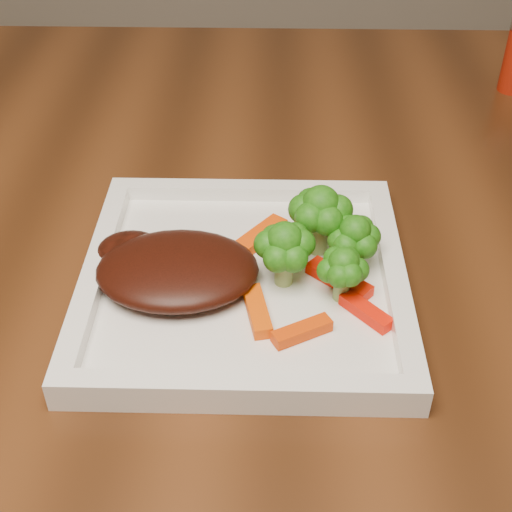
{
  "coord_description": "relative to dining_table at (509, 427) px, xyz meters",
  "views": [
    {
      "loc": [
        -0.5,
        -0.42,
        1.15
      ],
      "look_at": [
        -0.51,
        0.04,
        0.79
      ],
      "focal_mm": 50.0,
      "sensor_mm": 36.0,
      "label": 1
    }
  ],
  "objects": [
    {
      "name": "steak",
      "position": [
        -0.4,
        -0.16,
        0.4
      ],
      "size": [
        0.14,
        0.11,
        0.03
      ],
      "primitive_type": "ellipsoid",
      "rotation": [
        0.0,
        0.0,
        0.02
      ],
      "color": "#390F08",
      "rests_on": "plate"
    },
    {
      "name": "carrot_1",
      "position": [
        -0.25,
        -0.2,
        0.39
      ],
      "size": [
        0.04,
        0.04,
        0.01
      ],
      "primitive_type": "cube",
      "rotation": [
        0.0,
        0.0,
        -0.84
      ],
      "color": "red",
      "rests_on": "plate"
    },
    {
      "name": "broccoli_2",
      "position": [
        -0.27,
        -0.18,
        0.42
      ],
      "size": [
        0.05,
        0.05,
        0.06
      ],
      "primitive_type": null,
      "rotation": [
        0.0,
        0.0,
        -0.03
      ],
      "color": "#127112",
      "rests_on": "plate"
    },
    {
      "name": "broccoli_3",
      "position": [
        -0.31,
        -0.16,
        0.42
      ],
      "size": [
        0.06,
        0.06,
        0.06
      ],
      "primitive_type": null,
      "rotation": [
        0.0,
        0.0,
        0.17
      ],
      "color": "#265D0F",
      "rests_on": "plate"
    },
    {
      "name": "carrot_5",
      "position": [
        -0.27,
        -0.16,
        0.39
      ],
      "size": [
        0.06,
        0.05,
        0.01
      ],
      "primitive_type": "cube",
      "rotation": [
        0.0,
        0.0,
        -0.73
      ],
      "color": "red",
      "rests_on": "plate"
    },
    {
      "name": "carrot_0",
      "position": [
        -0.3,
        -0.22,
        0.39
      ],
      "size": [
        0.05,
        0.03,
        0.01
      ],
      "primitive_type": "cube",
      "rotation": [
        0.0,
        0.0,
        0.5
      ],
      "color": "#D73903",
      "rests_on": "plate"
    },
    {
      "name": "plate",
      "position": [
        -0.35,
        -0.16,
        0.38
      ],
      "size": [
        0.27,
        0.27,
        0.01
      ],
      "primitive_type": "cube",
      "color": "white",
      "rests_on": "dining_table"
    },
    {
      "name": "carrot_2",
      "position": [
        -0.34,
        -0.2,
        0.39
      ],
      "size": [
        0.03,
        0.06,
        0.01
      ],
      "primitive_type": "cube",
      "rotation": [
        0.0,
        0.0,
        1.78
      ],
      "color": "#E94B03",
      "rests_on": "plate"
    },
    {
      "name": "dining_table",
      "position": [
        0.0,
        0.0,
        0.0
      ],
      "size": [
        1.6,
        0.9,
        0.75
      ],
      "primitive_type": null,
      "color": "#4F2812",
      "rests_on": "floor"
    },
    {
      "name": "carrot_4",
      "position": [
        -0.34,
        -0.1,
        0.39
      ],
      "size": [
        0.05,
        0.06,
        0.01
      ],
      "primitive_type": "cube",
      "rotation": [
        0.0,
        0.0,
        0.91
      ],
      "color": "#EE4303",
      "rests_on": "plate"
    },
    {
      "name": "broccoli_1",
      "position": [
        -0.26,
        -0.14,
        0.42
      ],
      "size": [
        0.07,
        0.07,
        0.06
      ],
      "primitive_type": null,
      "rotation": [
        0.0,
        0.0,
        0.39
      ],
      "color": "#2C6911",
      "rests_on": "plate"
    },
    {
      "name": "broccoli_0",
      "position": [
        -0.28,
        -0.11,
        0.42
      ],
      "size": [
        0.07,
        0.07,
        0.07
      ],
      "primitive_type": null,
      "rotation": [
        0.0,
        0.0,
        -0.19
      ],
      "color": "#377914",
      "rests_on": "plate"
    }
  ]
}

